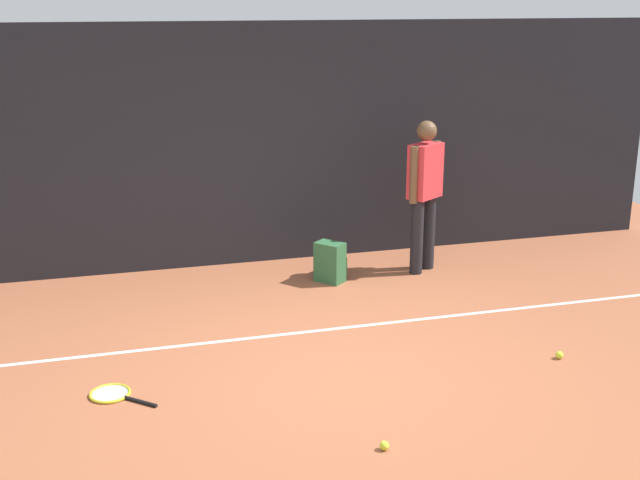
{
  "coord_description": "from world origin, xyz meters",
  "views": [
    {
      "loc": [
        -1.76,
        -5.91,
        2.98
      ],
      "look_at": [
        0.0,
        0.4,
        1.0
      ],
      "focal_mm": 45.36,
      "sensor_mm": 36.0,
      "label": 1
    }
  ],
  "objects_px": {
    "backpack": "(331,263)",
    "tennis_ball_near_player": "(559,355)",
    "tennis_ball_by_fence": "(384,446)",
    "tennis_player": "(425,187)",
    "tennis_racket": "(113,394)"
  },
  "relations": [
    {
      "from": "tennis_racket",
      "to": "backpack",
      "type": "height_order",
      "value": "backpack"
    },
    {
      "from": "backpack",
      "to": "tennis_ball_by_fence",
      "type": "xyz_separation_m",
      "value": [
        -0.61,
        -3.4,
        -0.18
      ]
    },
    {
      "from": "tennis_racket",
      "to": "backpack",
      "type": "bearing_deg",
      "value": -96.4
    },
    {
      "from": "backpack",
      "to": "tennis_ball_by_fence",
      "type": "bearing_deg",
      "value": 129.21
    },
    {
      "from": "tennis_ball_near_player",
      "to": "tennis_ball_by_fence",
      "type": "distance_m",
      "value": 2.17
    },
    {
      "from": "tennis_player",
      "to": "tennis_ball_by_fence",
      "type": "distance_m",
      "value": 3.97
    },
    {
      "from": "backpack",
      "to": "tennis_player",
      "type": "bearing_deg",
      "value": -127.14
    },
    {
      "from": "tennis_player",
      "to": "tennis_ball_by_fence",
      "type": "xyz_separation_m",
      "value": [
        -1.71,
        -3.46,
        -0.93
      ]
    },
    {
      "from": "tennis_player",
      "to": "tennis_racket",
      "type": "xyz_separation_m",
      "value": [
        -3.48,
        -2.16,
        -0.95
      ]
    },
    {
      "from": "tennis_racket",
      "to": "tennis_ball_near_player",
      "type": "bearing_deg",
      "value": -142.91
    },
    {
      "from": "backpack",
      "to": "tennis_ball_near_player",
      "type": "relative_size",
      "value": 6.67
    },
    {
      "from": "tennis_racket",
      "to": "tennis_ball_near_player",
      "type": "height_order",
      "value": "tennis_ball_near_player"
    },
    {
      "from": "tennis_player",
      "to": "tennis_racket",
      "type": "relative_size",
      "value": 2.97
    },
    {
      "from": "tennis_ball_by_fence",
      "to": "backpack",
      "type": "bearing_deg",
      "value": 79.8
    },
    {
      "from": "tennis_ball_near_player",
      "to": "tennis_ball_by_fence",
      "type": "height_order",
      "value": "same"
    }
  ]
}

